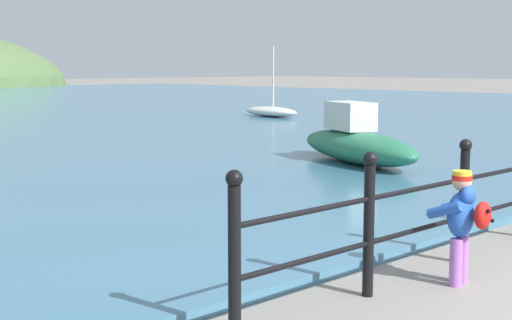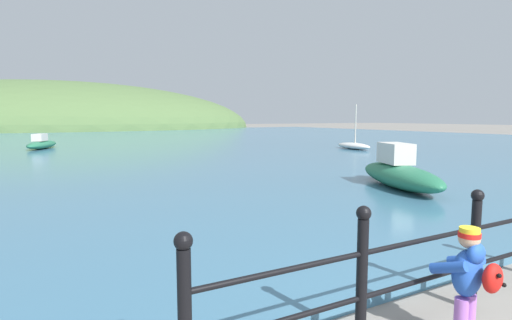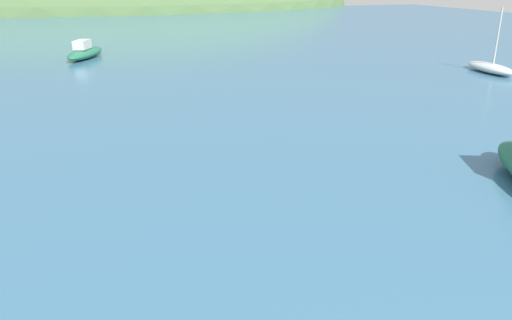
{
  "view_description": "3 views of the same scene",
  "coord_description": "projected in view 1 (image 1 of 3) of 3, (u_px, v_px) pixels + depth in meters",
  "views": [
    {
      "loc": [
        -5.69,
        -2.01,
        1.89
      ],
      "look_at": [
        -0.08,
        3.89,
        0.82
      ],
      "focal_mm": 50.0,
      "sensor_mm": 36.0,
      "label": 1
    },
    {
      "loc": [
        -3.31,
        -0.79,
        1.9
      ],
      "look_at": [
        -0.18,
        4.89,
        1.2
      ],
      "focal_mm": 28.0,
      "sensor_mm": 36.0,
      "label": 2
    },
    {
      "loc": [
        -2.59,
        0.09,
        3.73
      ],
      "look_at": [
        -0.25,
        7.43,
        0.89
      ],
      "focal_mm": 35.0,
      "sensor_mm": 36.0,
      "label": 3
    }
  ],
  "objects": [
    {
      "name": "iron_railing",
      "position": [
        420.0,
        208.0,
        6.34
      ],
      "size": [
        4.56,
        0.12,
        1.21
      ],
      "color": "black",
      "rests_on": "ground"
    },
    {
      "name": "child_in_coat",
      "position": [
        463.0,
        217.0,
        6.14
      ],
      "size": [
        0.41,
        0.55,
        1.0
      ],
      "color": "#AD66C6",
      "rests_on": "ground"
    },
    {
      "name": "boat_far_right",
      "position": [
        271.0,
        111.0,
        25.76
      ],
      "size": [
        1.14,
        2.78,
        2.53
      ],
      "color": "silver",
      "rests_on": "water"
    },
    {
      "name": "boat_twin_mast",
      "position": [
        356.0,
        143.0,
        13.39
      ],
      "size": [
        2.36,
        3.85,
        1.13
      ],
      "color": "#287551",
      "rests_on": "water"
    }
  ]
}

